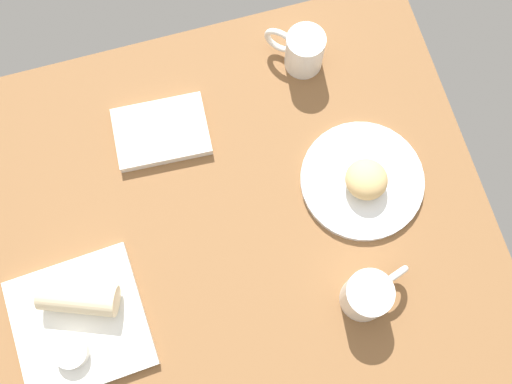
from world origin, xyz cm
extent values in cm
cube|color=brown|center=(0.00, 0.00, 2.00)|extent=(110.00, 90.00, 4.00)
cylinder|color=white|center=(-32.85, -4.08, 4.70)|extent=(23.69, 23.69, 1.40)
ellipsoid|color=#DAB473|center=(-32.79, -3.10, 8.20)|extent=(10.28, 10.38, 5.59)
cube|color=white|center=(24.47, 7.78, 4.80)|extent=(24.45, 24.45, 1.60)
cylinder|color=silver|center=(26.32, 12.62, 6.80)|extent=(5.86, 5.86, 2.41)
cylinder|color=#D4542B|center=(26.32, 12.62, 7.71)|extent=(4.81, 4.81, 0.40)
cylinder|color=beige|center=(22.99, 3.91, 8.42)|extent=(14.80, 10.23, 5.64)
cube|color=silver|center=(1.90, -24.09, 5.01)|extent=(18.77, 13.83, 2.03)
cylinder|color=white|center=(-29.38, -31.45, 8.68)|extent=(7.65, 7.65, 9.37)
cylinder|color=#B26934|center=(-29.38, -31.45, 12.77)|extent=(6.27, 6.27, 0.40)
torus|color=white|center=(-25.38, -35.04, 8.68)|extent=(5.88, 5.45, 6.82)
cylinder|color=white|center=(-25.80, 17.36, 8.69)|extent=(8.32, 8.32, 9.37)
cylinder|color=#B3693C|center=(-25.80, 17.36, 12.77)|extent=(6.82, 6.82, 0.40)
torus|color=white|center=(-31.23, 15.59, 8.69)|extent=(6.86, 3.26, 6.82)
camera|label=1|loc=(-3.38, 25.58, 120.04)|focal=44.33mm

